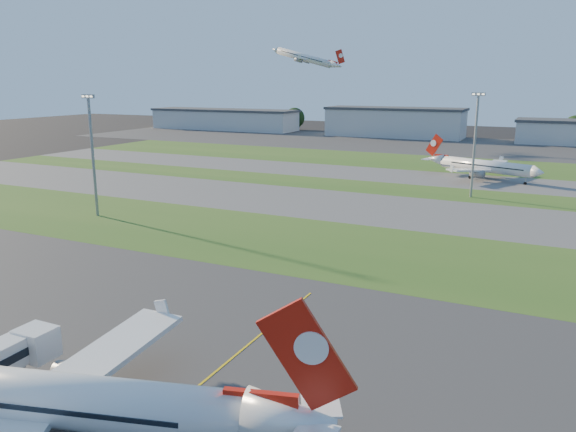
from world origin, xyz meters
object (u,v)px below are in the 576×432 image
Objects in this scene: airliner_taxiing at (485,166)px; light_mast_west at (92,148)px; light_mast_centre at (475,138)px; airliner_parked at (45,400)px.

light_mast_west is (-69.52, -85.32, 10.95)m from airliner_taxiing.
airliner_taxiing is 31.30m from light_mast_centre.
airliner_parked is 83.40m from light_mast_west.
airliner_taxiing is 1.30× the size of light_mast_west.
light_mast_west is 89.64m from light_mast_centre.
light_mast_centre reaches higher than airliner_parked.
airliner_taxiing is at bearing 68.96° from airliner_parked.
light_mast_centre is (0.48, -29.32, 10.95)m from airliner_taxiing.
light_mast_west is (-54.97, 61.86, 10.34)m from airliner_parked.
light_mast_centre is (15.03, 117.86, 10.34)m from airliner_parked.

